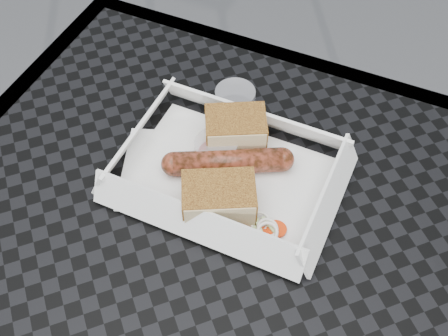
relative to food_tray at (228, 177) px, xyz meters
name	(u,v)px	position (x,y,z in m)	size (l,w,h in m)	color
food_tray	(228,177)	(0.00, 0.00, 0.00)	(0.22, 0.15, 0.00)	white
bratwurst	(228,162)	(0.00, 0.01, 0.02)	(0.14, 0.08, 0.03)	maroon
bread_near	(236,131)	(-0.01, 0.05, 0.02)	(0.07, 0.05, 0.04)	olive
bread_far	(219,198)	(0.01, -0.05, 0.02)	(0.08, 0.05, 0.04)	olive
veg_garnish	(261,232)	(0.06, -0.05, 0.00)	(0.03, 0.03, 0.00)	red
napkin	(175,170)	(-0.06, -0.02, 0.00)	(0.12, 0.12, 0.00)	white
condiment_cup_sauce	(216,151)	(-0.02, 0.02, 0.01)	(0.05, 0.05, 0.03)	maroon
condiment_cup_empty	(235,100)	(-0.04, 0.10, 0.01)	(0.05, 0.05, 0.03)	silver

